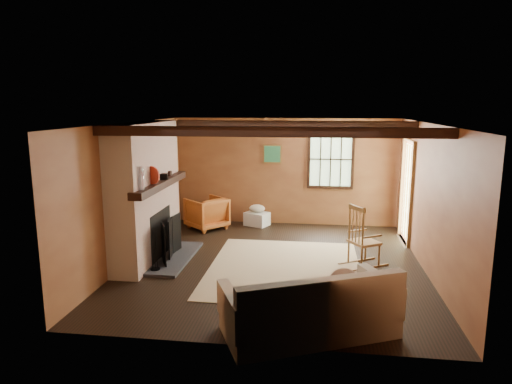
% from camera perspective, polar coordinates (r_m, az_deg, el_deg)
% --- Properties ---
extents(ground, '(5.50, 5.50, 0.00)m').
position_cam_1_polar(ground, '(7.96, 2.22, -8.93)').
color(ground, black).
rests_on(ground, ground).
extents(room_envelope, '(5.02, 5.52, 2.44)m').
position_cam_1_polar(room_envelope, '(7.80, 4.10, 3.02)').
color(room_envelope, '#975C35').
rests_on(room_envelope, ground).
extents(fireplace, '(1.02, 2.30, 2.40)m').
position_cam_1_polar(fireplace, '(8.16, -13.47, -0.69)').
color(fireplace, brown).
rests_on(fireplace, ground).
extents(rug, '(2.50, 3.00, 0.01)m').
position_cam_1_polar(rug, '(7.76, 3.57, -9.47)').
color(rug, tan).
rests_on(rug, ground).
extents(rocking_chair, '(0.86, 0.74, 1.06)m').
position_cam_1_polar(rocking_chair, '(7.94, 13.16, -5.88)').
color(rocking_chair, tan).
rests_on(rocking_chair, ground).
extents(sofa, '(2.23, 1.66, 0.83)m').
position_cam_1_polar(sofa, '(5.60, 6.95, -14.62)').
color(sofa, beige).
rests_on(sofa, ground).
extents(firewood_pile, '(0.75, 0.14, 0.27)m').
position_cam_1_polar(firewood_pile, '(10.69, -6.81, -3.05)').
color(firewood_pile, brown).
rests_on(firewood_pile, ground).
extents(laundry_basket, '(0.61, 0.55, 0.30)m').
position_cam_1_polar(laundry_basket, '(10.34, 0.12, -3.38)').
color(laundry_basket, white).
rests_on(laundry_basket, ground).
extents(basket_pillow, '(0.45, 0.41, 0.18)m').
position_cam_1_polar(basket_pillow, '(10.28, 0.12, -2.08)').
color(basket_pillow, beige).
rests_on(basket_pillow, laundry_basket).
extents(armchair, '(1.07, 1.07, 0.70)m').
position_cam_1_polar(armchair, '(10.09, -6.19, -2.63)').
color(armchair, '#BF6026').
rests_on(armchair, ground).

